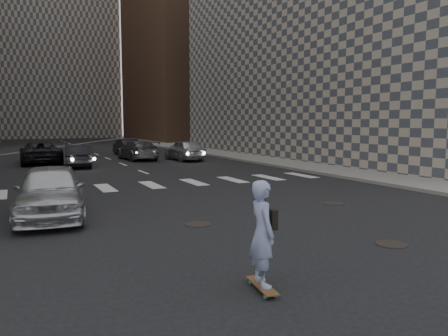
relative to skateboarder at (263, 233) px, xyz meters
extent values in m
plane|color=black|center=(2.82, 3.55, -0.96)|extent=(160.00, 160.00, 0.00)
cube|color=gray|center=(17.32, 23.55, -0.89)|extent=(13.00, 80.00, 0.15)
cube|color=#ADA08E|center=(21.32, 22.05, 10.04)|extent=(15.00, 33.00, 22.00)
cube|color=black|center=(14.02, 17.55, 1.04)|extent=(0.30, 18.00, 4.00)
cube|color=brown|center=(22.82, 58.55, 17.04)|extent=(18.00, 24.00, 36.00)
cube|color=#ADA08E|center=(2.82, 81.55, 23.04)|extent=(22.00, 20.00, 48.00)
cylinder|color=black|center=(4.02, 1.05, -0.95)|extent=(0.70, 0.70, 0.02)
cylinder|color=black|center=(0.82, 4.75, -0.95)|extent=(0.70, 0.70, 0.02)
cylinder|color=black|center=(6.12, 5.55, -0.95)|extent=(0.70, 0.70, 0.02)
cube|color=brown|center=(0.00, 0.00, -0.87)|extent=(0.35, 0.94, 0.02)
cylinder|color=#31A061|center=(-0.13, -0.31, -0.93)|extent=(0.04, 0.07, 0.06)
cylinder|color=#31A061|center=(0.03, -0.34, -0.93)|extent=(0.04, 0.07, 0.06)
cylinder|color=#31A061|center=(-0.04, 0.34, -0.93)|extent=(0.04, 0.07, 0.06)
cylinder|color=#31A061|center=(0.12, 0.31, -0.93)|extent=(0.04, 0.07, 0.06)
imported|color=#97AFDC|center=(0.00, 0.00, 0.00)|extent=(0.50, 0.69, 1.74)
cube|color=black|center=(0.19, 0.02, 0.22)|extent=(0.14, 0.30, 0.33)
imported|color=silver|center=(-2.68, 7.38, -0.19)|extent=(2.32, 4.72, 1.55)
imported|color=black|center=(-0.04, 21.96, -0.28)|extent=(1.87, 4.29, 1.37)
imported|color=#55575C|center=(4.59, 25.55, -0.25)|extent=(2.32, 5.04, 1.43)
imported|color=black|center=(-1.99, 25.40, -0.21)|extent=(2.51, 5.39, 1.50)
imported|color=silver|center=(7.51, 23.55, -0.21)|extent=(1.97, 4.51, 1.51)
imported|color=black|center=(4.94, 30.44, -0.28)|extent=(1.54, 4.18, 1.37)
camera|label=1|loc=(-3.58, -5.97, 1.80)|focal=35.00mm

